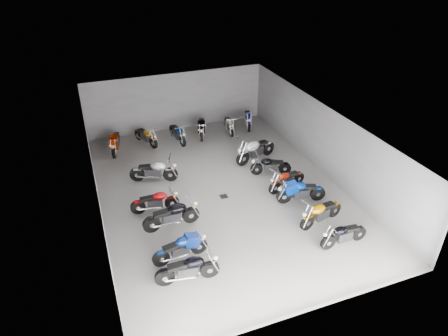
{
  "coord_description": "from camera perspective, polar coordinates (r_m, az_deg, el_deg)",
  "views": [
    {
      "loc": [
        -4.93,
        -13.63,
        9.67
      ],
      "look_at": [
        0.26,
        0.15,
        1.0
      ],
      "focal_mm": 32.0,
      "sensor_mm": 36.0,
      "label": 1
    }
  ],
  "objects": [
    {
      "name": "wall_back",
      "position": [
        22.7,
        -6.8,
        9.44
      ],
      "size": [
        10.0,
        0.1,
        3.2
      ],
      "primitive_type": "cube",
      "color": "gray",
      "rests_on": "ground"
    },
    {
      "name": "motorcycle_back_b",
      "position": [
        21.46,
        -11.07,
        4.52
      ],
      "size": [
        0.9,
        1.88,
        0.87
      ],
      "rotation": [
        0.0,
        0.0,
        3.54
      ],
      "color": "black",
      "rests_on": "ground"
    },
    {
      "name": "motorcycle_back_a",
      "position": [
        21.07,
        -15.27,
        3.61
      ],
      "size": [
        0.66,
        2.14,
        0.96
      ],
      "rotation": [
        0.0,
        0.0,
        2.91
      ],
      "color": "black",
      "rests_on": "ground"
    },
    {
      "name": "motorcycle_right_f",
      "position": [
        19.53,
        4.48,
        2.63
      ],
      "size": [
        2.33,
        0.92,
        1.06
      ],
      "rotation": [
        0.0,
        0.0,
        1.9
      ],
      "color": "black",
      "rests_on": "ground"
    },
    {
      "name": "ceiling",
      "position": [
        15.87,
        -0.68,
        6.49
      ],
      "size": [
        10.0,
        14.0,
        0.04
      ],
      "primitive_type": "cube",
      "color": "black",
      "rests_on": "wall_back"
    },
    {
      "name": "motorcycle_right_e",
      "position": [
        18.48,
        6.63,
        0.35
      ],
      "size": [
        1.84,
        0.69,
        0.83
      ],
      "rotation": [
        0.0,
        0.0,
        1.26
      ],
      "color": "black",
      "rests_on": "ground"
    },
    {
      "name": "drain_grate",
      "position": [
        17.03,
        -0.03,
        -4.08
      ],
      "size": [
        0.32,
        0.32,
        0.01
      ],
      "primitive_type": "cube",
      "color": "black",
      "rests_on": "ground"
    },
    {
      "name": "motorcycle_back_e",
      "position": [
        22.46,
        0.74,
        6.26
      ],
      "size": [
        0.48,
        1.88,
        0.83
      ],
      "rotation": [
        0.0,
        0.0,
        2.98
      ],
      "color": "black",
      "rests_on": "ground"
    },
    {
      "name": "motorcycle_right_b",
      "position": [
        15.73,
        13.66,
        -6.19
      ],
      "size": [
        2.05,
        0.64,
        0.91
      ],
      "rotation": [
        0.0,
        0.0,
        1.81
      ],
      "color": "black",
      "rests_on": "ground"
    },
    {
      "name": "motorcycle_right_c",
      "position": [
        16.77,
        10.88,
        -3.29
      ],
      "size": [
        2.07,
        0.6,
        0.92
      ],
      "rotation": [
        0.0,
        0.0,
        1.36
      ],
      "color": "black",
      "rests_on": "ground"
    },
    {
      "name": "motorcycle_left_f",
      "position": [
        18.1,
        -9.96,
        -0.39
      ],
      "size": [
        2.07,
        0.89,
        0.95
      ],
      "rotation": [
        0.0,
        0.0,
        -1.93
      ],
      "color": "black",
      "rests_on": "ground"
    },
    {
      "name": "motorcycle_left_c",
      "position": [
        15.23,
        -7.45,
        -6.71
      ],
      "size": [
        2.2,
        0.44,
        0.97
      ],
      "rotation": [
        0.0,
        0.0,
        -1.54
      ],
      "color": "black",
      "rests_on": "ground"
    },
    {
      "name": "wall_left",
      "position": [
        15.84,
        -17.9,
        -1.79
      ],
      "size": [
        0.1,
        14.0,
        3.2
      ],
      "primitive_type": "cube",
      "color": "gray",
      "rests_on": "ground"
    },
    {
      "name": "motorcycle_left_a",
      "position": [
        13.09,
        -5.15,
        -14.16
      ],
      "size": [
        2.08,
        0.48,
        0.92
      ],
      "rotation": [
        0.0,
        0.0,
        -1.69
      ],
      "color": "black",
      "rests_on": "ground"
    },
    {
      "name": "motorcycle_back_c",
      "position": [
        21.49,
        -6.65,
        4.99
      ],
      "size": [
        0.48,
        2.04,
        0.9
      ],
      "rotation": [
        0.0,
        0.0,
        3.27
      ],
      "color": "black",
      "rests_on": "ground"
    },
    {
      "name": "motorcycle_back_f",
      "position": [
        23.13,
        3.45,
        7.06
      ],
      "size": [
        0.8,
        1.99,
        0.91
      ],
      "rotation": [
        0.0,
        0.0,
        2.81
      ],
      "color": "black",
      "rests_on": "ground"
    },
    {
      "name": "wall_right",
      "position": [
        18.7,
        13.94,
        3.96
      ],
      "size": [
        0.1,
        14.0,
        3.2
      ],
      "primitive_type": "cube",
      "color": "gray",
      "rests_on": "ground"
    },
    {
      "name": "motorcycle_right_a",
      "position": [
        14.97,
        16.71,
        -9.07
      ],
      "size": [
        1.9,
        0.38,
        0.84
      ],
      "rotation": [
        0.0,
        0.0,
        1.6
      ],
      "color": "black",
      "rests_on": "ground"
    },
    {
      "name": "motorcycle_left_b",
      "position": [
        13.86,
        -6.18,
        -11.3
      ],
      "size": [
        1.98,
        0.44,
        0.87
      ],
      "rotation": [
        0.0,
        0.0,
        -1.47
      ],
      "color": "black",
      "rests_on": "ground"
    },
    {
      "name": "ground",
      "position": [
        17.43,
        -0.61,
        -3.23
      ],
      "size": [
        14.0,
        14.0,
        0.0
      ],
      "primitive_type": "plane",
      "color": "#999691",
      "rests_on": "ground"
    },
    {
      "name": "motorcycle_back_d",
      "position": [
        22.03,
        -3.22,
        5.86
      ],
      "size": [
        0.8,
        2.05,
        0.93
      ],
      "rotation": [
        0.0,
        0.0,
        2.82
      ],
      "color": "black",
      "rests_on": "ground"
    },
    {
      "name": "motorcycle_left_d",
      "position": [
        16.17,
        -9.76,
        -4.71
      ],
      "size": [
        1.95,
        0.45,
        0.86
      ],
      "rotation": [
        0.0,
        0.0,
        -1.7
      ],
      "color": "black",
      "rests_on": "ground"
    },
    {
      "name": "motorcycle_right_d",
      "position": [
        17.48,
        8.91,
        -1.67
      ],
      "size": [
        1.94,
        0.61,
        0.87
      ],
      "rotation": [
        0.0,
        0.0,
        1.81
      ],
      "color": "black",
      "rests_on": "ground"
    }
  ]
}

